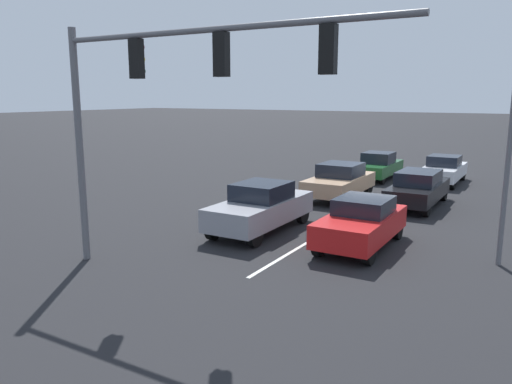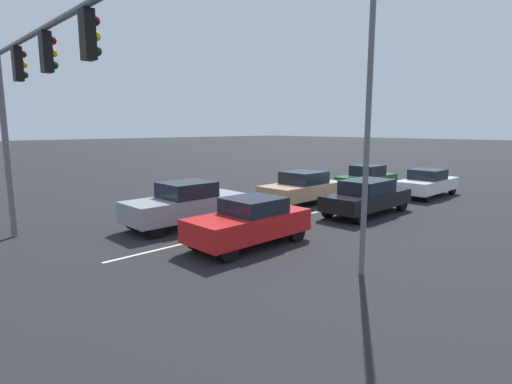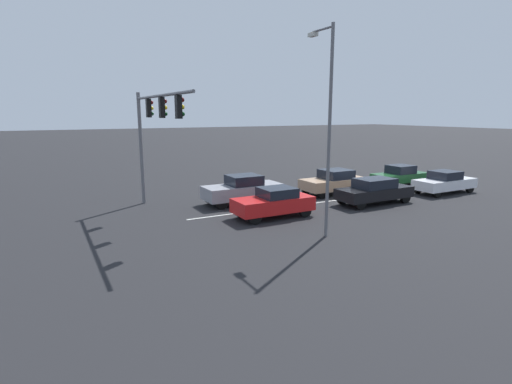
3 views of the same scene
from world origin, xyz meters
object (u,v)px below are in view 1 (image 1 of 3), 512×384
(car_tan_midlane_second, at_px, (340,181))
(car_darkgreen_midlane_third, at_px, (378,166))
(car_black_leftlane_second, at_px, (418,188))
(traffic_signal_gantry, at_px, (161,88))
(car_white_leftlane_third, at_px, (444,170))
(car_gray_midlane_front, at_px, (261,207))
(car_red_leftlane_front, at_px, (361,222))
(street_lamp_left_shoulder, at_px, (509,82))

(car_tan_midlane_second, bearing_deg, car_darkgreen_midlane_third, -88.90)
(car_black_leftlane_second, bearing_deg, traffic_signal_gantry, 73.19)
(car_black_leftlane_second, height_order, car_white_leftlane_third, car_black_leftlane_second)
(car_gray_midlane_front, xyz_separation_m, car_white_leftlane_third, (-3.65, -13.12, -0.10))
(car_red_leftlane_front, distance_m, car_white_leftlane_third, 13.16)
(car_darkgreen_midlane_third, distance_m, traffic_signal_gantry, 18.36)
(car_red_leftlane_front, relative_size, car_white_leftlane_third, 0.93)
(car_black_leftlane_second, distance_m, street_lamp_left_shoulder, 8.44)
(car_gray_midlane_front, distance_m, car_tan_midlane_second, 6.58)
(street_lamp_left_shoulder, bearing_deg, car_red_leftlane_front, 4.95)
(car_red_leftlane_front, bearing_deg, car_black_leftlane_second, -91.46)
(street_lamp_left_shoulder, bearing_deg, car_white_leftlane_third, -74.17)
(car_white_leftlane_third, height_order, traffic_signal_gantry, traffic_signal_gantry)
(car_red_leftlane_front, bearing_deg, car_tan_midlane_second, -63.74)
(car_red_leftlane_front, bearing_deg, car_white_leftlane_third, -90.26)
(car_red_leftlane_front, distance_m, traffic_signal_gantry, 7.33)
(car_gray_midlane_front, distance_m, traffic_signal_gantry, 6.48)
(car_tan_midlane_second, height_order, traffic_signal_gantry, traffic_signal_gantry)
(car_red_leftlane_front, relative_size, car_darkgreen_midlane_third, 0.95)
(car_black_leftlane_second, distance_m, car_white_leftlane_third, 6.40)
(car_white_leftlane_third, height_order, car_darkgreen_midlane_third, car_darkgreen_midlane_third)
(car_black_leftlane_second, relative_size, car_darkgreen_midlane_third, 1.09)
(car_black_leftlane_second, xyz_separation_m, street_lamp_left_shoulder, (-3.53, 6.44, 4.16))
(traffic_signal_gantry, bearing_deg, car_gray_midlane_front, -87.95)
(car_darkgreen_midlane_third, height_order, traffic_signal_gantry, traffic_signal_gantry)
(car_red_leftlane_front, bearing_deg, street_lamp_left_shoulder, -175.05)
(street_lamp_left_shoulder, bearing_deg, car_black_leftlane_second, -61.29)
(car_white_leftlane_third, bearing_deg, car_gray_midlane_front, 74.44)
(car_black_leftlane_second, height_order, car_darkgreen_midlane_third, car_black_leftlane_second)
(car_gray_midlane_front, height_order, car_red_leftlane_front, car_gray_midlane_front)
(car_tan_midlane_second, bearing_deg, car_gray_midlane_front, 87.13)
(car_tan_midlane_second, height_order, car_white_leftlane_third, car_tan_midlane_second)
(car_gray_midlane_front, distance_m, car_darkgreen_midlane_third, 12.77)
(car_red_leftlane_front, relative_size, car_tan_midlane_second, 0.92)
(car_gray_midlane_front, height_order, car_tan_midlane_second, car_gray_midlane_front)
(car_gray_midlane_front, distance_m, car_red_leftlane_front, 3.60)
(car_gray_midlane_front, height_order, car_black_leftlane_second, car_gray_midlane_front)
(traffic_signal_gantry, height_order, street_lamp_left_shoulder, street_lamp_left_shoulder)
(car_tan_midlane_second, distance_m, car_darkgreen_midlane_third, 6.20)
(car_tan_midlane_second, distance_m, car_black_leftlane_second, 3.44)
(car_red_leftlane_front, distance_m, car_darkgreen_midlane_third, 13.25)
(car_darkgreen_midlane_third, xyz_separation_m, traffic_signal_gantry, (0.03, 17.90, 4.06))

